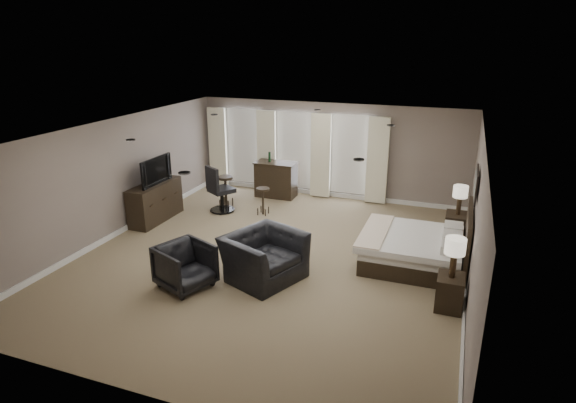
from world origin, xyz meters
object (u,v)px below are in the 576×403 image
(nightstand_near, at_px, (450,292))
(tv, at_px, (153,181))
(nightstand_far, at_px, (456,228))
(lamp_far, at_px, (460,200))
(bar_stool_left, at_px, (226,192))
(armchair_near, at_px, (264,249))
(armchair_far, at_px, (185,264))
(dresser, at_px, (155,202))
(lamp_near, at_px, (454,258))
(bar_counter, at_px, (276,179))
(desk_chair, at_px, (221,189))
(bed, at_px, (407,234))
(bar_stool_right, at_px, (263,201))

(nightstand_near, bearing_deg, tv, 165.79)
(nightstand_near, xyz_separation_m, nightstand_far, (0.00, 2.90, 0.03))
(lamp_far, xyz_separation_m, tv, (-6.92, -1.15, 0.04))
(bar_stool_left, bearing_deg, armchair_near, -53.06)
(nightstand_far, distance_m, armchair_far, 5.85)
(bar_stool_left, bearing_deg, nightstand_far, -3.06)
(lamp_far, xyz_separation_m, bar_stool_left, (-5.76, 0.31, -0.55))
(nightstand_far, xyz_separation_m, dresser, (-6.92, -1.15, 0.14))
(nightstand_near, height_order, lamp_near, lamp_near)
(bar_counter, height_order, desk_chair, desk_chair)
(dresser, distance_m, armchair_near, 4.09)
(lamp_near, height_order, desk_chair, lamp_near)
(bed, height_order, lamp_near, lamp_near)
(armchair_far, relative_size, bar_stool_left, 1.07)
(armchair_near, bearing_deg, tv, 85.45)
(armchair_near, relative_size, desk_chair, 1.10)
(armchair_far, distance_m, bar_counter, 5.35)
(armchair_far, height_order, bar_stool_right, armchair_far)
(tv, distance_m, bar_counter, 3.45)
(armchair_near, height_order, bar_stool_right, armchair_near)
(tv, height_order, bar_counter, tv)
(tv, bearing_deg, nightstand_near, -104.21)
(bar_stool_right, distance_m, desk_chair, 1.12)
(nightstand_far, bearing_deg, dresser, -170.58)
(lamp_near, bearing_deg, desk_chair, 153.35)
(bed, relative_size, nightstand_near, 3.39)
(lamp_far, relative_size, bar_counter, 0.56)
(dresser, xyz_separation_m, bar_counter, (2.08, 2.71, 0.03))
(lamp_far, relative_size, bar_stool_right, 0.92)
(armchair_far, relative_size, bar_stool_right, 1.28)
(bar_stool_left, bearing_deg, lamp_near, -29.11)
(tv, distance_m, desk_chair, 1.70)
(desk_chair, bearing_deg, lamp_far, -148.09)
(lamp_near, height_order, bar_stool_left, lamp_near)
(bed, distance_m, tv, 6.05)
(bed, bearing_deg, bar_stool_right, 157.29)
(nightstand_near, height_order, desk_chair, desk_chair)
(armchair_near, xyz_separation_m, bar_stool_left, (-2.49, 3.31, -0.17))
(nightstand_far, distance_m, bar_counter, 5.09)
(dresser, relative_size, bar_stool_left, 1.93)
(dresser, bearing_deg, bar_counter, 52.50)
(armchair_far, xyz_separation_m, bar_stool_left, (-1.30, 4.09, -0.03))
(bar_stool_left, distance_m, bar_stool_right, 1.16)
(desk_chair, bearing_deg, nightstand_far, -148.09)
(bed, distance_m, nightstand_near, 1.73)
(nightstand_far, xyz_separation_m, tv, (-6.92, -1.15, 0.68))
(bar_stool_left, bearing_deg, dresser, -128.53)
(bed, xyz_separation_m, armchair_far, (-3.57, -2.33, -0.18))
(bar_counter, height_order, bar_stool_right, bar_counter)
(dresser, height_order, armchair_near, armchair_near)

